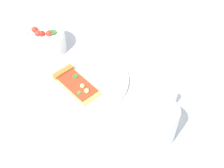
{
  "coord_description": "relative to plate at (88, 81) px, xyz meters",
  "views": [
    {
      "loc": [
        -0.41,
        -0.53,
        0.73
      ],
      "look_at": [
        0.0,
        -0.06,
        0.03
      ],
      "focal_mm": 48.78,
      "sensor_mm": 36.0,
      "label": 1
    }
  ],
  "objects": [
    {
      "name": "ground_plane",
      "position": [
        0.03,
        -0.02,
        -0.01
      ],
      "size": [
        2.4,
        2.4,
        0.0
      ],
      "primitive_type": "plane",
      "color": "silver",
      "rests_on": "ground"
    },
    {
      "name": "plate",
      "position": [
        0.0,
        0.0,
        0.0
      ],
      "size": [
        0.26,
        0.26,
        0.01
      ],
      "primitive_type": "cylinder",
      "color": "white",
      "rests_on": "ground_plane"
    },
    {
      "name": "salad_bowl",
      "position": [
        -0.01,
        0.22,
        0.03
      ],
      "size": [
        0.13,
        0.13,
        0.09
      ],
      "color": "white",
      "rests_on": "ground_plane"
    },
    {
      "name": "pizza_slice_main",
      "position": [
        -0.04,
        0.01,
        0.01
      ],
      "size": [
        0.08,
        0.16,
        0.02
      ],
      "color": "#E5B256",
      "rests_on": "plate"
    },
    {
      "name": "soda_glass",
      "position": [
        0.02,
        -0.29,
        0.06
      ],
      "size": [
        0.08,
        0.08,
        0.13
      ],
      "color": "silver",
      "rests_on": "ground_plane"
    },
    {
      "name": "pepper_shaker",
      "position": [
        0.13,
        -0.24,
        0.03
      ],
      "size": [
        0.03,
        0.03,
        0.07
      ],
      "color": "silver",
      "rests_on": "ground_plane"
    }
  ]
}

